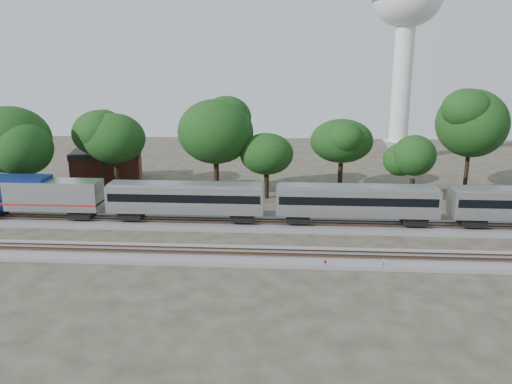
{
  "coord_description": "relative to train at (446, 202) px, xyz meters",
  "views": [
    {
      "loc": [
        2.96,
        -49.4,
        18.16
      ],
      "look_at": [
        -0.67,
        5.0,
        4.37
      ],
      "focal_mm": 35.0,
      "sensor_mm": 36.0,
      "label": 1
    }
  ],
  "objects": [
    {
      "name": "brick_building",
      "position": [
        -46.84,
        21.56,
        -0.75
      ],
      "size": [
        12.06,
        9.74,
        5.1
      ],
      "rotation": [
        0.0,
        0.0,
        0.23
      ],
      "color": "brown",
      "rests_on": "ground"
    },
    {
      "name": "switch_lever",
      "position": [
        -12.65,
        -11.26,
        -3.17
      ],
      "size": [
        0.52,
        0.34,
        0.3
      ],
      "primitive_type": "cube",
      "rotation": [
        0.0,
        0.0,
        -0.08
      ],
      "color": "#512D19",
      "rests_on": "ground"
    },
    {
      "name": "tree_7",
      "position": [
        8.76,
        19.29,
        6.75
      ],
      "size": [
        10.25,
        10.25,
        14.45
      ],
      "color": "black",
      "rests_on": "ground"
    },
    {
      "name": "train",
      "position": [
        0.0,
        0.0,
        0.0
      ],
      "size": [
        114.22,
        3.27,
        4.81
      ],
      "color": "silver",
      "rests_on": "ground"
    },
    {
      "name": "tree_4",
      "position": [
        -20.8,
        12.88,
        2.99
      ],
      "size": [
        6.45,
        6.45,
        9.09
      ],
      "color": "black",
      "rests_on": "ground"
    },
    {
      "name": "water_tower",
      "position": [
        4.01,
        45.44,
        23.46
      ],
      "size": [
        13.06,
        13.06,
        36.15
      ],
      "color": "silver",
      "rests_on": "ground"
    },
    {
      "name": "switch_stand_red",
      "position": [
        -14.21,
        -12.38,
        -2.74
      ],
      "size": [
        0.28,
        0.12,
        0.91
      ],
      "rotation": [
        0.0,
        0.0,
        0.33
      ],
      "color": "#512D19",
      "rests_on": "ground"
    },
    {
      "name": "tree_6",
      "position": [
        -1.37,
        10.02,
        3.5
      ],
      "size": [
        6.96,
        6.96,
        9.81
      ],
      "color": "black",
      "rests_on": "ground"
    },
    {
      "name": "tree_0",
      "position": [
        -54.91,
        8.47,
        5.29
      ],
      "size": [
        8.77,
        8.77,
        12.37
      ],
      "color": "black",
      "rests_on": "ground"
    },
    {
      "name": "tree_2",
      "position": [
        -41.36,
        10.39,
        5.31
      ],
      "size": [
        8.79,
        8.79,
        12.39
      ],
      "color": "black",
      "rests_on": "ground"
    },
    {
      "name": "ground",
      "position": [
        -20.67,
        -6.0,
        -3.32
      ],
      "size": [
        160.0,
        160.0,
        0.0
      ],
      "primitive_type": "plane",
      "color": "#383328",
      "rests_on": "ground"
    },
    {
      "name": "tree_1",
      "position": [
        -45.15,
        15.36,
        5.36
      ],
      "size": [
        8.85,
        8.85,
        12.47
      ],
      "color": "black",
      "rests_on": "ground"
    },
    {
      "name": "switch_stand_white",
      "position": [
        -8.94,
        -12.19,
        -2.65
      ],
      "size": [
        0.32,
        0.14,
        1.05
      ],
      "rotation": [
        0.0,
        0.0,
        0.34
      ],
      "color": "#512D19",
      "rests_on": "ground"
    },
    {
      "name": "tree_5",
      "position": [
        -9.91,
        18.89,
        4.02
      ],
      "size": [
        7.49,
        7.49,
        10.56
      ],
      "color": "black",
      "rests_on": "ground"
    },
    {
      "name": "tree_3",
      "position": [
        -27.94,
        13.33,
        5.97
      ],
      "size": [
        9.46,
        9.46,
        13.34
      ],
      "color": "black",
      "rests_on": "ground"
    },
    {
      "name": "track_far",
      "position": [
        -20.67,
        -0.0,
        -3.12
      ],
      "size": [
        160.0,
        5.0,
        0.73
      ],
      "color": "slate",
      "rests_on": "ground"
    },
    {
      "name": "track_near",
      "position": [
        -20.67,
        -10.0,
        -3.12
      ],
      "size": [
        160.0,
        5.0,
        0.73
      ],
      "color": "slate",
      "rests_on": "ground"
    }
  ]
}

